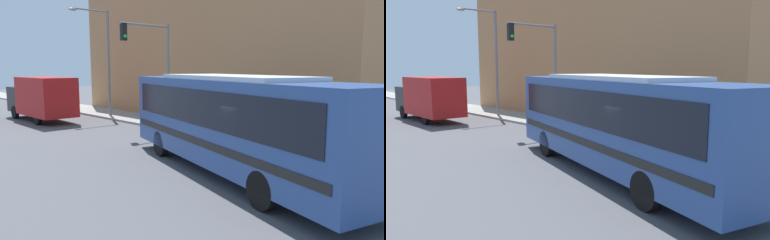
# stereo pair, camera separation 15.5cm
# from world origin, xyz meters

# --- Properties ---
(ground_plane) EXTENTS (120.00, 120.00, 0.00)m
(ground_plane) POSITION_xyz_m (0.00, 0.00, 0.00)
(ground_plane) COLOR #515156
(sidewalk) EXTENTS (3.14, 70.00, 0.14)m
(sidewalk) POSITION_xyz_m (6.07, 20.00, 0.07)
(sidewalk) COLOR gray
(sidewalk) RESTS_ON ground_plane
(building_facade) EXTENTS (6.00, 23.76, 9.53)m
(building_facade) POSITION_xyz_m (10.64, 12.88, 4.76)
(building_facade) COLOR #B27A4C
(building_facade) RESTS_ON ground_plane
(city_bus) EXTENTS (5.49, 11.50, 3.32)m
(city_bus) POSITION_xyz_m (0.57, 2.19, 1.92)
(city_bus) COLOR #2D4C8C
(city_bus) RESTS_ON ground_plane
(delivery_truck) EXTENTS (2.24, 6.92, 2.93)m
(delivery_truck) POSITION_xyz_m (0.97, 19.29, 1.60)
(delivery_truck) COLOR #B21919
(delivery_truck) RESTS_ON ground_plane
(fire_hydrant) EXTENTS (0.24, 0.32, 0.74)m
(fire_hydrant) POSITION_xyz_m (5.10, 2.30, 0.50)
(fire_hydrant) COLOR #999999
(fire_hydrant) RESTS_ON sidewalk
(traffic_light_pole) EXTENTS (3.28, 0.35, 5.88)m
(traffic_light_pole) POSITION_xyz_m (4.19, 11.13, 4.13)
(traffic_light_pole) COLOR slate
(traffic_light_pole) RESTS_ON sidewalk
(parking_meter) EXTENTS (0.14, 0.14, 1.17)m
(parking_meter) POSITION_xyz_m (5.10, 8.28, 0.94)
(parking_meter) COLOR slate
(parking_meter) RESTS_ON sidewalk
(street_lamp) EXTENTS (2.95, 0.28, 7.39)m
(street_lamp) POSITION_xyz_m (4.95, 17.87, 4.56)
(street_lamp) COLOR slate
(street_lamp) RESTS_ON sidewalk
(pedestrian_near_corner) EXTENTS (0.34, 0.34, 1.71)m
(pedestrian_near_corner) POSITION_xyz_m (5.85, 13.14, 1.01)
(pedestrian_near_corner) COLOR #23283D
(pedestrian_near_corner) RESTS_ON sidewalk
(pedestrian_mid_block) EXTENTS (0.34, 0.34, 1.87)m
(pedestrian_mid_block) POSITION_xyz_m (6.08, 5.93, 1.10)
(pedestrian_mid_block) COLOR #47382D
(pedestrian_mid_block) RESTS_ON sidewalk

